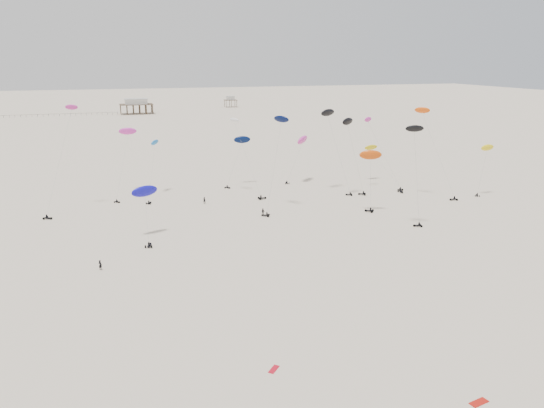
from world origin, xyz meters
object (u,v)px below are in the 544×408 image
object	(u,v)px
rig_7	(278,142)
spectator_0	(101,270)
pavilion_small	(231,102)
pavilion_main	(136,107)
rig_3	(240,146)

from	to	relation	value
rig_7	spectator_0	world-z (taller)	rig_7
pavilion_small	pavilion_main	bearing A→B (deg)	-156.80
pavilion_main	pavilion_small	xyz separation A→B (m)	(70.00, 30.00, -0.74)
rig_3	pavilion_main	bearing A→B (deg)	-119.74
pavilion_main	pavilion_small	size ratio (longest dim) A/B	2.33
pavilion_small	rig_3	xyz separation A→B (m)	(-54.47, -244.25, 7.58)
pavilion_main	rig_7	distance (m)	242.86
rig_7	pavilion_main	bearing A→B (deg)	29.57
pavilion_main	pavilion_small	world-z (taller)	pavilion_main
pavilion_main	rig_3	world-z (taller)	rig_3
pavilion_small	spectator_0	xyz separation A→B (m)	(-93.54, -299.68, -3.49)
rig_3	spectator_0	xyz separation A→B (m)	(-39.07, -55.43, -11.06)
pavilion_main	rig_3	size ratio (longest dim) A/B	1.46
pavilion_small	spectator_0	world-z (taller)	pavilion_small
pavilion_main	rig_7	world-z (taller)	rig_7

